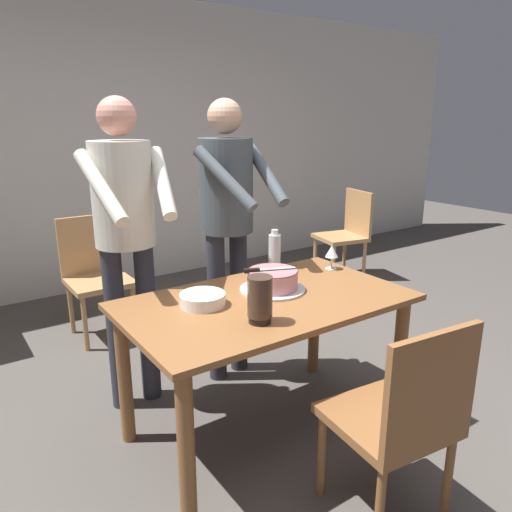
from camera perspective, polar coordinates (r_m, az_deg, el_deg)
name	(u,v)px	position (r m, az deg, el deg)	size (l,w,h in m)	color
ground_plane	(266,429)	(2.78, 1.12, -19.60)	(14.00, 14.00, 0.00)	#4C4742
back_wall	(87,147)	(4.85, -19.21, 11.97)	(10.00, 0.12, 2.70)	beige
main_dining_table	(266,321)	(2.47, 1.20, -7.66)	(1.41, 0.83, 0.75)	brown
cake_on_platter	(273,281)	(2.52, 1.95, -2.93)	(0.34, 0.34, 0.11)	silver
cake_knife	(259,270)	(2.48, 0.36, -1.64)	(0.26, 0.12, 0.02)	silver
plate_stack	(203,299)	(2.34, -6.27, -5.08)	(0.22, 0.22, 0.06)	white
wine_glass_near	(332,252)	(2.89, 8.86, 0.45)	(0.08, 0.08, 0.14)	silver
water_bottle	(275,253)	(2.80, 2.18, 0.40)	(0.07, 0.07, 0.25)	silver
hurricane_lamp	(260,299)	(2.11, 0.46, -5.09)	(0.11, 0.11, 0.21)	black
person_cutting_cake	(227,211)	(2.92, -3.38, 5.28)	(0.46, 0.57, 1.72)	#2D2D38
person_standing_beside	(125,222)	(2.69, -15.07, 3.81)	(0.47, 0.56, 1.72)	#2D2D38
chair_near_side	(401,416)	(2.08, 16.66, -17.52)	(0.49, 0.49, 0.90)	brown
background_chair_0	(96,272)	(3.87, -18.26, -1.75)	(0.44, 0.44, 0.90)	tan
background_chair_1	(347,231)	(5.07, 10.59, 2.90)	(0.52, 0.52, 0.90)	tan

